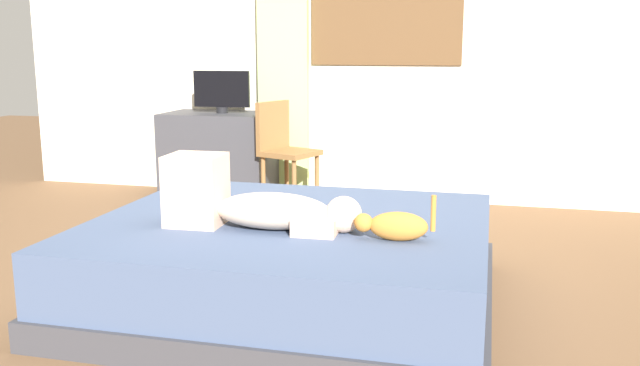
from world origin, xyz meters
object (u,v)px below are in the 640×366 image
object	(u,v)px
bed	(291,262)
cup	(260,108)
person_lying	(253,204)
tv_monitor	(222,91)
desk	(219,156)
chair_by_desk	(283,146)
cat	(394,226)

from	to	relation	value
bed	cup	xyz separation A→B (m)	(-0.94, 2.27, 0.56)
person_lying	tv_monitor	distance (m)	2.65
bed	desk	xyz separation A→B (m)	(-1.28, 2.18, 0.15)
bed	chair_by_desk	world-z (taller)	chair_by_desk
cat	person_lying	bearing A→B (deg)	174.85
cat	cup	bearing A→B (deg)	120.60
cat	tv_monitor	distance (m)	3.05
bed	person_lying	world-z (taller)	person_lying
cat	chair_by_desk	distance (m)	2.52
bed	person_lying	size ratio (longest dim) A/B	2.11
cat	tv_monitor	size ratio (longest dim) A/B	0.74
cat	cup	distance (m)	2.94
tv_monitor	chair_by_desk	xyz separation A→B (m)	(0.60, -0.22, -0.41)
bed	chair_by_desk	size ratio (longest dim) A/B	2.30
bed	tv_monitor	distance (m)	2.61
person_lying	desk	size ratio (longest dim) A/B	1.04
desk	chair_by_desk	xyz separation A→B (m)	(0.63, -0.22, 0.14)
person_lying	cat	size ratio (longest dim) A/B	2.62
cat	desk	bearing A→B (deg)	127.02
bed	tv_monitor	size ratio (longest dim) A/B	4.11
person_lying	cup	bearing A→B (deg)	108.18
cat	desk	size ratio (longest dim) A/B	0.40
tv_monitor	chair_by_desk	world-z (taller)	tv_monitor
bed	person_lying	distance (m)	0.41
cat	chair_by_desk	size ratio (longest dim) A/B	0.42
bed	desk	size ratio (longest dim) A/B	2.20
tv_monitor	cup	size ratio (longest dim) A/B	5.98
cat	desk	xyz separation A→B (m)	(-1.83, 2.43, -0.14)
cup	chair_by_desk	size ratio (longest dim) A/B	0.09
cup	bed	bearing A→B (deg)	-67.54
bed	cup	distance (m)	2.52
bed	cup	bearing A→B (deg)	112.46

